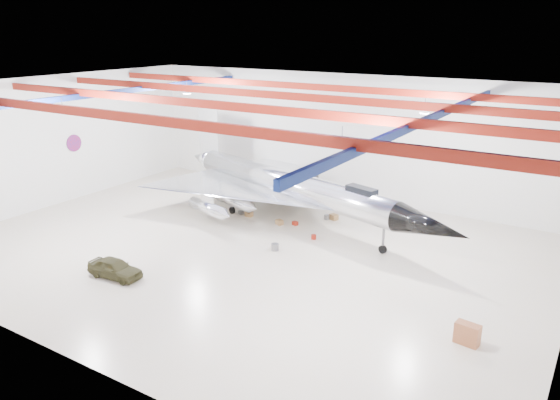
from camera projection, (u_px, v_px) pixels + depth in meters
The scene contains 17 objects.
floor at pixel (245, 250), 37.97m from camera, with size 40.00×40.00×0.00m, color beige.
wall_back at pixel (343, 137), 48.40m from camera, with size 40.00×40.00×0.00m, color silver.
wall_left at pixel (53, 141), 46.45m from camera, with size 30.00×30.00×0.00m, color silver.
ceiling at pixel (242, 90), 34.63m from camera, with size 40.00×40.00×0.00m, color #0A0F38.
ceiling_structure at pixel (242, 100), 34.84m from camera, with size 39.50×29.50×1.08m.
wall_roundel at pixel (74, 143), 48.18m from camera, with size 1.50×1.50×0.10m, color #B21414.
jet_aircraft at pixel (289, 188), 43.26m from camera, with size 28.65×20.60×7.97m.
jeep at pixel (115, 268), 33.60m from camera, with size 1.46×3.63×1.24m, color #34321A.
desk at pixel (467, 334), 26.55m from camera, with size 1.19×0.59×1.09m, color brown.
crate_ply at pixel (249, 214), 44.57m from camera, with size 0.57×0.46×0.40m, color olive.
toolbox_red at pixel (295, 223), 42.65m from camera, with size 0.41×0.33×0.29m, color maroon.
engine_drum at pixel (275, 247), 37.81m from camera, with size 0.53×0.53×0.47m, color #59595B.
parts_bin at pixel (334, 217), 43.81m from camera, with size 0.63×0.51×0.44m, color olive.
crate_small at pixel (241, 212), 45.18m from camera, with size 0.40×0.32×0.28m, color #59595B.
tool_chest at pixel (314, 237), 39.81m from camera, with size 0.38×0.38×0.34m, color maroon.
oil_barrel at pixel (279, 222), 42.74m from camera, with size 0.55×0.44×0.38m, color olive.
spares_box at pixel (327, 217), 43.88m from camera, with size 0.43×0.43×0.38m, color #59595B.
Camera 1 is at (20.75, -28.45, 14.82)m, focal length 35.00 mm.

